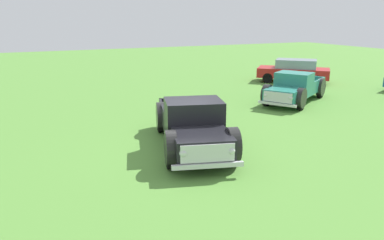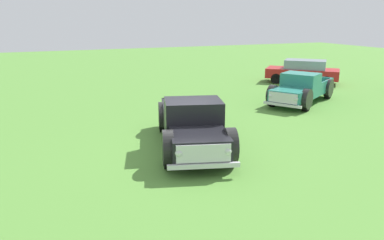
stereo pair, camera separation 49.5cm
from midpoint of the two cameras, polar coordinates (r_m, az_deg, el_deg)
ground_plane at (r=12.48m, az=0.11°, el=-4.40°), size 80.00×80.00×0.00m
pickup_truck_foreground at (r=12.19m, az=1.38°, el=-1.01°), size 5.69×3.34×1.64m
pickup_truck_behind_right at (r=19.58m, az=16.56°, el=4.44°), size 4.09×5.14×1.52m
sedan_distant_b at (r=25.80m, az=16.87°, el=7.06°), size 4.42×4.53×1.50m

